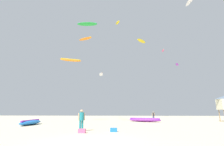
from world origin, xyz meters
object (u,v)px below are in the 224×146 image
object	(u,v)px
kite_grounded_near	(31,122)
cooler_box	(82,131)
kite_aloft_3	(141,41)
kite_aloft_8	(177,64)
gear_bag	(114,130)
kite_aloft_2	(118,23)
kite_aloft_4	(71,60)
kite_aloft_6	(190,2)
person_foreground	(81,118)
kite_aloft_0	(101,74)
kite_aloft_7	(87,24)
person_midground	(153,115)
kite_grounded_mid	(145,120)
kite_aloft_1	(85,39)
kite_aloft_5	(163,51)

from	to	relation	value
kite_grounded_near	cooler_box	world-z (taller)	kite_grounded_near
cooler_box	kite_aloft_3	distance (m)	44.07
kite_aloft_8	gear_bag	bearing A→B (deg)	-118.10
kite_aloft_2	kite_aloft_4	size ratio (longest dim) A/B	0.55
cooler_box	kite_aloft_2	distance (m)	39.46
gear_bag	kite_aloft_6	distance (m)	39.15
kite_aloft_2	kite_aloft_6	size ratio (longest dim) A/B	0.57
person_foreground	kite_aloft_0	xyz separation A→B (m)	(-2.27, 29.88, 10.08)
kite_aloft_3	kite_aloft_7	world-z (taller)	kite_aloft_3
person_foreground	person_midground	bearing A→B (deg)	-56.61
person_foreground	person_midground	world-z (taller)	person_foreground
kite_grounded_mid	kite_aloft_2	size ratio (longest dim) A/B	2.45
person_foreground	kite_aloft_8	xyz separation A→B (m)	(15.43, 23.39, 10.71)
kite_aloft_4	kite_aloft_8	distance (m)	22.89
person_foreground	kite_aloft_7	size ratio (longest dim) A/B	0.57
kite_grounded_mid	kite_aloft_4	distance (m)	16.75
cooler_box	kite_aloft_0	bearing A→B (deg)	94.85
kite_aloft_1	kite_aloft_2	distance (m)	18.73
kite_aloft_7	kite_aloft_0	bearing A→B (deg)	91.12
kite_aloft_8	person_foreground	bearing A→B (deg)	-123.41
person_foreground	kite_grounded_mid	bearing A→B (deg)	-57.63
kite_aloft_8	kite_aloft_1	bearing A→B (deg)	-155.09
person_midground	kite_grounded_mid	distance (m)	6.09
kite_grounded_mid	kite_aloft_7	size ratio (longest dim) A/B	1.72
kite_grounded_mid	kite_aloft_1	world-z (taller)	kite_aloft_1
kite_grounded_near	kite_aloft_5	world-z (taller)	kite_aloft_5
kite_grounded_near	kite_aloft_3	world-z (taller)	kite_aloft_3
kite_grounded_near	kite_aloft_5	xyz separation A→B (m)	(23.41, 29.35, 19.12)
kite_aloft_2	person_midground	bearing A→B (deg)	-53.52
person_midground	kite_grounded_near	bearing A→B (deg)	-59.73
cooler_box	kite_aloft_8	world-z (taller)	kite_aloft_8
kite_grounded_near	kite_aloft_4	size ratio (longest dim) A/B	1.33
kite_aloft_3	kite_aloft_4	bearing A→B (deg)	-127.15
kite_grounded_mid	cooler_box	world-z (taller)	kite_grounded_mid
person_midground	kite_aloft_1	xyz separation A→B (m)	(-12.44, -4.98, 13.69)
cooler_box	kite_aloft_1	distance (m)	21.86
person_midground	cooler_box	distance (m)	22.74
person_midground	gear_bag	xyz separation A→B (m)	(-6.40, -20.02, -0.77)
person_midground	kite_aloft_7	bearing A→B (deg)	-54.50
kite_grounded_near	kite_aloft_7	distance (m)	16.01
person_midground	kite_aloft_7	xyz separation A→B (m)	(-11.03, -10.11, 13.91)
kite_aloft_1	kite_aloft_6	distance (m)	27.03
kite_aloft_0	cooler_box	bearing A→B (deg)	-85.15
kite_aloft_3	kite_aloft_6	world-z (taller)	kite_aloft_6
kite_grounded_mid	kite_grounded_near	bearing A→B (deg)	-153.42
person_foreground	kite_grounded_mid	world-z (taller)	person_foreground
kite_grounded_mid	kite_aloft_4	bearing A→B (deg)	173.46
person_midground	kite_aloft_0	distance (m)	18.40
kite_grounded_mid	kite_aloft_0	bearing A→B (deg)	120.00
kite_aloft_0	kite_aloft_1	bearing A→B (deg)	-93.80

